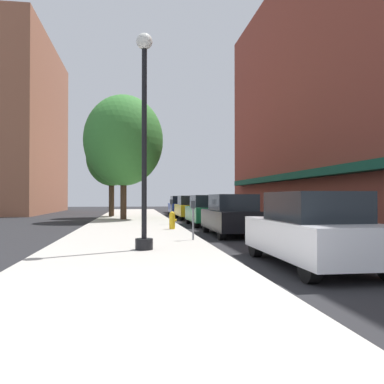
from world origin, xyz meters
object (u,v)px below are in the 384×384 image
at_px(tree_mid, 124,141).
at_px(car_white, 312,230).
at_px(car_green, 206,211).
at_px(parking_meter_far, 193,215).
at_px(car_black, 232,215).
at_px(car_yellow, 190,208).
at_px(parking_meter_near, 171,208).
at_px(tree_near, 112,157).
at_px(lamppost, 144,136).
at_px(car_blue, 180,206).
at_px(fire_hydrant, 172,220).

distance_m(tree_mid, car_white, 18.88).
bearing_deg(car_green, parking_meter_far, -102.29).
bearing_deg(car_black, car_green, 91.89).
bearing_deg(car_white, car_yellow, 87.90).
bearing_deg(tree_mid, parking_meter_near, -61.95).
relative_size(tree_near, car_black, 1.54).
bearing_deg(car_yellow, lamppost, -100.58).
distance_m(car_white, car_blue, 25.42).
xyz_separation_m(lamppost, parking_meter_near, (1.68, 10.25, -2.25)).
bearing_deg(car_white, car_green, 87.90).
distance_m(fire_hydrant, car_green, 4.25).
bearing_deg(lamppost, tree_mid, 93.65).
height_order(car_green, car_blue, same).
xyz_separation_m(tree_near, tree_mid, (1.01, -4.45, 0.66)).
bearing_deg(fire_hydrant, car_black, -43.92).
distance_m(lamppost, tree_mid, 15.39).
height_order(fire_hydrant, car_yellow, car_yellow).
bearing_deg(tree_near, fire_hydrant, -75.14).
xyz_separation_m(fire_hydrant, car_black, (2.22, -2.13, 0.29)).
distance_m(lamppost, parking_meter_far, 3.60).
bearing_deg(parking_meter_far, fire_hydrant, 93.30).
xyz_separation_m(parking_meter_far, tree_mid, (-2.65, 12.97, 4.28)).
xyz_separation_m(lamppost, car_white, (3.63, -2.54, -2.39)).
height_order(tree_near, tree_mid, tree_mid).
relative_size(parking_meter_near, car_black, 0.30).
height_order(lamppost, car_black, lamppost).
xyz_separation_m(fire_hydrant, car_blue, (2.22, 16.01, 0.29)).
height_order(parking_meter_far, tree_near, tree_near).
relative_size(lamppost, car_white, 1.37).
bearing_deg(fire_hydrant, tree_mid, 105.93).
height_order(lamppost, fire_hydrant, lamppost).
distance_m(lamppost, parking_meter_near, 10.63).
bearing_deg(parking_meter_near, car_black, -70.53).
bearing_deg(tree_near, car_blue, 29.74).
height_order(tree_near, car_yellow, tree_near).
relative_size(fire_hydrant, car_black, 0.18).
height_order(car_black, car_green, same).
bearing_deg(car_black, car_white, -88.11).
relative_size(tree_near, car_blue, 1.54).
height_order(parking_meter_near, car_green, car_green).
height_order(parking_meter_far, car_green, car_green).
bearing_deg(fire_hydrant, car_yellow, 77.66).
distance_m(lamppost, car_blue, 23.29).
relative_size(car_black, car_yellow, 1.00).
xyz_separation_m(parking_meter_near, parking_meter_far, (0.00, -8.00, 0.00)).
bearing_deg(car_green, parking_meter_near, -172.10).
bearing_deg(tree_near, car_black, -69.41).
bearing_deg(car_yellow, parking_meter_near, -104.65).
relative_size(lamppost, car_black, 1.37).
bearing_deg(parking_meter_far, car_black, 51.83).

